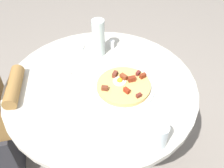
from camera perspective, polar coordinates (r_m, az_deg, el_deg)
The scene contains 11 objects.
ground_plane at distance 1.95m, azimuth -1.80°, elevation -16.20°, with size 6.00×6.00×0.00m, color gray.
dining_table at distance 1.48m, azimuth -2.29°, elevation -5.11°, with size 1.00×1.00×0.75m.
pizza_plate at distance 1.32m, azimuth 2.55°, elevation -0.94°, with size 0.31×0.31×0.01m, color white.
breakfast_pizza at distance 1.31m, azimuth 2.59°, elevation -0.30°, with size 0.27×0.27×0.05m.
bread_plate at distance 1.62m, azimuth -9.15°, elevation 8.03°, with size 0.17×0.17×0.01m, color white.
napkin at distance 1.41m, azimuth -12.35°, elevation 1.00°, with size 0.17×0.14×0.00m, color white.
fork at distance 1.39m, azimuth -12.23°, elevation 0.66°, with size 0.18×0.01×0.01m, color silver.
knife at distance 1.42m, azimuth -12.52°, elevation 1.59°, with size 0.18×0.01×0.01m, color silver.
water_glass at distance 1.09m, azimuth 10.41°, elevation -11.07°, with size 0.07×0.07×0.11m, color silver.
water_bottle at distance 1.49m, azimuth -2.98°, elevation 10.11°, with size 0.07×0.07×0.22m, color silver.
salt_shaker at distance 1.58m, azimuth 0.00°, elevation 8.71°, with size 0.03×0.03×0.05m, color white.
Camera 1 is at (-0.17, -0.96, 1.69)m, focal length 41.63 mm.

